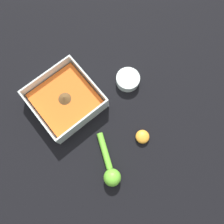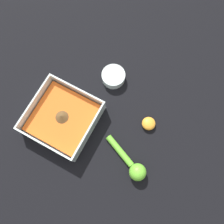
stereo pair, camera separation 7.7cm
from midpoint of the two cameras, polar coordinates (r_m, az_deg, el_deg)
name	(u,v)px [view 1 (the left image)]	position (r m, az deg, el deg)	size (l,w,h in m)	color
ground_plane	(79,108)	(0.82, -6.10, 0.56)	(4.00, 4.00, 0.00)	black
square_dish	(66,100)	(0.81, -9.40, 2.57)	(0.23, 0.23, 0.07)	silver
spice_bowl	(128,80)	(0.84, 6.76, 7.87)	(0.09, 0.09, 0.04)	silver
lemon_squeezer	(110,171)	(0.76, 2.54, -15.66)	(0.10, 0.18, 0.06)	#6BC633
lemon_half	(142,137)	(0.79, 10.72, -6.89)	(0.05, 0.05, 0.03)	orange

